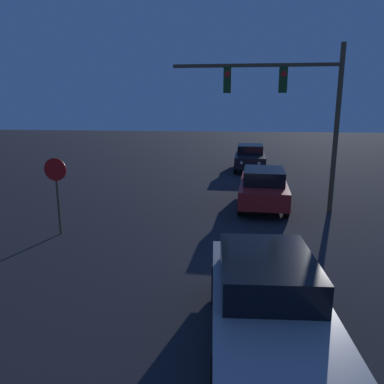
{
  "coord_description": "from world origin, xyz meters",
  "views": [
    {
      "loc": [
        1.19,
        1.84,
        4.0
      ],
      "look_at": [
        0.0,
        11.82,
        1.65
      ],
      "focal_mm": 35.0,
      "sensor_mm": 36.0,
      "label": 1
    }
  ],
  "objects_px": {
    "car_far": "(250,157)",
    "traffic_signal_mast": "(293,101)",
    "car_near": "(267,301)",
    "car_mid": "(263,187)",
    "stop_sign": "(56,182)"
  },
  "relations": [
    {
      "from": "car_near",
      "to": "traffic_signal_mast",
      "type": "xyz_separation_m",
      "value": [
        1.42,
        8.54,
        3.31
      ]
    },
    {
      "from": "car_mid",
      "to": "car_far",
      "type": "bearing_deg",
      "value": 94.62
    },
    {
      "from": "car_near",
      "to": "stop_sign",
      "type": "bearing_deg",
      "value": -42.8
    },
    {
      "from": "car_mid",
      "to": "stop_sign",
      "type": "distance_m",
      "value": 7.8
    },
    {
      "from": "traffic_signal_mast",
      "to": "car_far",
      "type": "bearing_deg",
      "value": 96.98
    },
    {
      "from": "traffic_signal_mast",
      "to": "stop_sign",
      "type": "xyz_separation_m",
      "value": [
        -7.45,
        -3.61,
        -2.44
      ]
    },
    {
      "from": "stop_sign",
      "to": "car_near",
      "type": "bearing_deg",
      "value": -39.25
    },
    {
      "from": "car_mid",
      "to": "car_far",
      "type": "distance_m",
      "value": 8.79
    },
    {
      "from": "car_near",
      "to": "traffic_signal_mast",
      "type": "distance_m",
      "value": 9.27
    },
    {
      "from": "traffic_signal_mast",
      "to": "stop_sign",
      "type": "bearing_deg",
      "value": -154.16
    },
    {
      "from": "car_mid",
      "to": "stop_sign",
      "type": "bearing_deg",
      "value": -144.98
    },
    {
      "from": "car_near",
      "to": "car_far",
      "type": "distance_m",
      "value": 17.83
    },
    {
      "from": "car_far",
      "to": "traffic_signal_mast",
      "type": "xyz_separation_m",
      "value": [
        1.14,
        -9.28,
        3.31
      ]
    },
    {
      "from": "car_mid",
      "to": "traffic_signal_mast",
      "type": "bearing_deg",
      "value": -26.43
    },
    {
      "from": "car_mid",
      "to": "stop_sign",
      "type": "height_order",
      "value": "stop_sign"
    }
  ]
}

